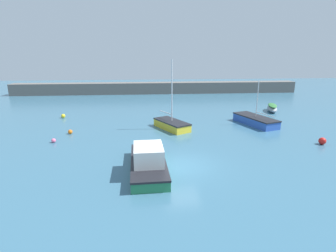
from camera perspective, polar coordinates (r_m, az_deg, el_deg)
name	(u,v)px	position (r m, az deg, el deg)	size (l,w,h in m)	color
ground_plane	(181,166)	(17.96, 2.92, -8.67)	(120.00, 120.00, 0.20)	#38667F
harbor_breakwater	(158,88)	(49.57, -2.27, 8.29)	(52.39, 2.50, 2.04)	#66605B
sailboat_short_mast	(255,120)	(29.06, 18.48, 1.17)	(3.46, 5.55, 4.64)	#2D56B7
rowboat_with_red_cover	(272,108)	(36.48, 21.73, 3.69)	(2.26, 3.74, 0.92)	gray
sailboat_tall_mast	(172,124)	(25.99, 0.82, 0.35)	(3.55, 4.55, 6.72)	yellow
motorboat_with_cabin	(148,161)	(16.77, -4.30, -7.70)	(2.40, 6.17, 1.80)	#287A4C
mooring_buoy_orange	(70,132)	(26.06, -20.51, -1.19)	(0.41, 0.41, 0.41)	orange
mooring_buoy_red	(322,141)	(25.06, 30.56, -2.83)	(0.59, 0.59, 0.59)	red
mooring_buoy_yellow	(63,116)	(32.82, -21.85, 2.04)	(0.47, 0.47, 0.47)	yellow
mooring_buoy_pink	(54,141)	(24.07, -23.65, -2.92)	(0.36, 0.36, 0.36)	#EA668C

